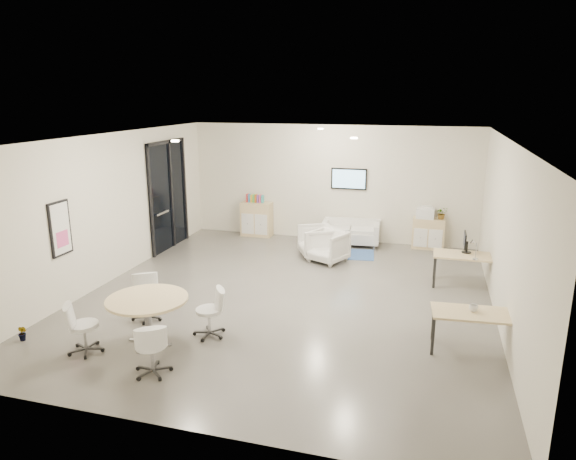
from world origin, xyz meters
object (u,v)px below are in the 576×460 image
Objects in this scene: sideboard_right at (428,233)px; desk_front at (474,316)px; armchair_left at (316,240)px; armchair_right at (327,245)px; round_table at (147,303)px; sideboard_left at (257,219)px; loveseat at (351,233)px; desk_rear at (466,258)px.

sideboard_right is 5.76m from desk_front.
sideboard_right is 3.08m from armchair_left.
armchair_left is 1.00× the size of armchair_right.
sideboard_right is 8.11m from round_table.
sideboard_right is at bearing 0.31° from sideboard_left.
loveseat is 1.21× the size of round_table.
desk_rear reaches higher than loveseat.
desk_rear is 3.03m from desk_front.
sideboard_right reaches higher than desk_front.
sideboard_left is 6.85m from round_table.
sideboard_left is 1.17× the size of armchair_left.
round_table is (0.50, -6.83, 0.23)m from sideboard_left.
sideboard_left is 0.73× the size of desk_rear.
sideboard_left is 2.53m from armchair_left.
sideboard_right is 2.99m from armchair_right.
armchair_left is (2.09, -1.42, -0.07)m from sideboard_left.
sideboard_left is at bearing -179.69° from sideboard_right.
desk_rear is (5.63, -2.65, 0.14)m from sideboard_left.
desk_rear is at bearing 39.20° from round_table.
desk_front is at bearing 12.05° from armchair_left.
desk_front is (3.50, -4.26, 0.18)m from armchair_left.
sideboard_left reaches higher than round_table.
armchair_right reaches higher than round_table.
armchair_right reaches higher than desk_front.
sideboard_right is at bearing 57.85° from round_table.
armchair_left is 3.75m from desk_rear.
desk_front is 5.22m from round_table.
armchair_left is at bearing 73.64° from round_table.
round_table is at bearing -113.52° from loveseat.
sideboard_right is 0.52× the size of loveseat.
loveseat is (-2.04, -0.16, -0.10)m from sideboard_right.
armchair_right is (-2.35, -1.84, 0.01)m from sideboard_right.
sideboard_right is 2.05m from loveseat.
sideboard_left reaches higher than armchair_left.
round_table reaches higher than desk_front.
sideboard_right is 0.63× the size of round_table.
armchair_left is at bearing 158.16° from armchair_right.
armchair_left is 0.54m from armchair_right.
desk_rear is (0.81, -2.68, 0.22)m from sideboard_right.
sideboard_left is 3.05m from armchair_right.
armchair_left is 0.63× the size of desk_front.
round_table is at bearing -122.15° from sideboard_right.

